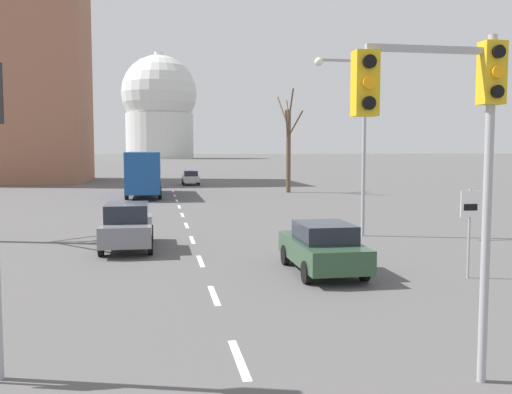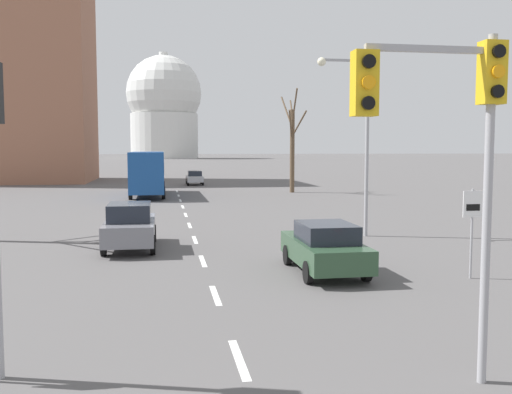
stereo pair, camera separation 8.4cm
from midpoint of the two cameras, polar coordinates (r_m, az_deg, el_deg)
lane_stripe_1 at (r=10.55m, az=-1.94°, el=-15.89°), size 0.16×2.00×0.01m
lane_stripe_2 at (r=14.81m, az=-4.39°, el=-9.77°), size 0.16×2.00×0.01m
lane_stripe_3 at (r=19.19m, az=-5.69°, el=-6.40°), size 0.16×2.00×0.01m
lane_stripe_4 at (r=23.61m, az=-6.50°, el=-4.28°), size 0.16×2.00×0.01m
lane_stripe_5 at (r=28.05m, az=-7.05°, el=-2.83°), size 0.16×2.00×0.01m
lane_stripe_6 at (r=32.52m, az=-7.45°, el=-1.78°), size 0.16×2.00×0.01m
lane_stripe_7 at (r=36.99m, az=-7.75°, el=-0.99°), size 0.16×2.00×0.01m
lane_stripe_8 at (r=41.46m, az=-7.99°, el=-0.36°), size 0.16×2.00×0.01m
lane_stripe_9 at (r=45.94m, az=-8.18°, el=0.14°), size 0.16×2.00×0.01m
lane_stripe_10 at (r=50.43m, az=-8.34°, el=0.56°), size 0.16×2.00×0.01m
traffic_signal_near_right at (r=9.24m, az=18.47°, el=7.25°), size 2.40×0.34×5.48m
speed_limit_sign at (r=17.48m, az=20.47°, el=-1.97°), size 0.60×0.08×2.59m
street_lamp_right at (r=24.55m, az=9.70°, el=6.98°), size 2.28×0.36×7.50m
sedan_near_left at (r=17.33m, az=6.55°, el=-4.99°), size 1.86×4.25×1.53m
sedan_near_right at (r=59.27m, az=-6.60°, el=1.95°), size 1.70×3.96×1.47m
sedan_mid_centre at (r=21.79m, az=-12.85°, el=-2.82°), size 1.87×4.46×1.72m
sedan_far_left at (r=79.80m, az=-11.31°, el=2.61°), size 1.68×4.08×1.44m
city_bus at (r=45.96m, az=-11.20°, el=2.66°), size 2.66×10.80×3.48m
bare_tree_right_near at (r=48.73m, az=3.22°, el=5.36°), size 1.30×5.13×8.66m
capitol_dome at (r=221.67m, az=-9.65°, el=8.86°), size 28.28×28.28×39.94m
apartment_block_left at (r=71.24m, az=-24.07°, el=12.02°), size 18.00×14.00×26.26m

